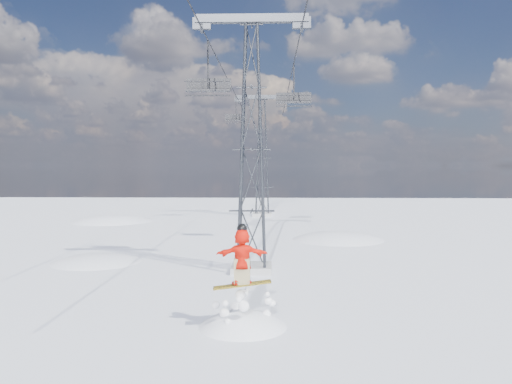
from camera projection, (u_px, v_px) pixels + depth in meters
ground at (214, 329)px, 14.57m from camera, size 120.00×120.00×0.00m
snow_terrain at (183, 362)px, 36.42m from camera, size 39.00×37.00×22.00m
lift_tower_near at (252, 150)px, 22.25m from camera, size 5.20×1.80×11.43m
lift_tower_far at (262, 159)px, 47.20m from camera, size 5.20×1.80×11.43m
haul_cables at (258, 75)px, 33.44m from camera, size 4.46×51.00×0.06m
snowboarder_jump at (243, 380)px, 14.89m from camera, size 4.40×4.40×7.06m
lift_chair_near at (208, 86)px, 24.28m from camera, size 2.20×0.63×2.73m
lift_chair_mid at (294, 99)px, 29.63m from camera, size 2.09×0.60×2.59m
lift_chair_far at (236, 118)px, 43.32m from camera, size 1.92×0.55×2.38m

